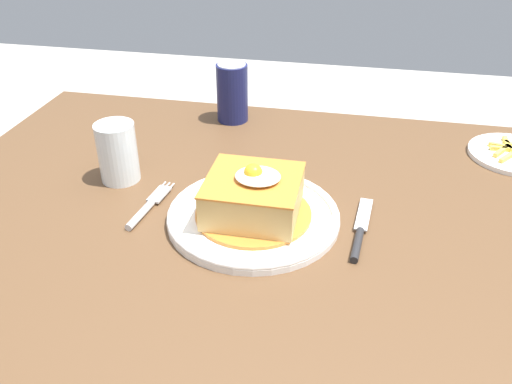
{
  "coord_description": "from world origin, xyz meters",
  "views": [
    {
      "loc": [
        0.13,
        -0.7,
        1.22
      ],
      "look_at": [
        -0.01,
        -0.0,
        0.78
      ],
      "focal_mm": 37.62,
      "sensor_mm": 36.0,
      "label": 1
    }
  ],
  "objects": [
    {
      "name": "dining_table",
      "position": [
        0.0,
        0.0,
        0.63
      ],
      "size": [
        1.16,
        0.85,
        0.74
      ],
      "color": "brown",
      "rests_on": "ground_plane"
    },
    {
      "name": "main_plate",
      "position": [
        -0.01,
        -0.02,
        0.75
      ],
      "size": [
        0.27,
        0.27,
        0.02
      ],
      "color": "white",
      "rests_on": "dining_table"
    },
    {
      "name": "sandwich_meal",
      "position": [
        -0.01,
        -0.02,
        0.79
      ],
      "size": [
        0.18,
        0.18,
        0.09
      ],
      "color": "orange",
      "rests_on": "main_plate"
    },
    {
      "name": "fork",
      "position": [
        -0.19,
        -0.03,
        0.75
      ],
      "size": [
        0.03,
        0.14,
        0.01
      ],
      "color": "silver",
      "rests_on": "dining_table"
    },
    {
      "name": "knife",
      "position": [
        0.15,
        -0.04,
        0.75
      ],
      "size": [
        0.03,
        0.17,
        0.01
      ],
      "color": "#262628",
      "rests_on": "dining_table"
    },
    {
      "name": "soda_can",
      "position": [
        -0.14,
        0.34,
        0.81
      ],
      "size": [
        0.07,
        0.07,
        0.12
      ],
      "color": "#191E51",
      "rests_on": "dining_table"
    },
    {
      "name": "drinking_glass",
      "position": [
        -0.27,
        0.06,
        0.79
      ],
      "size": [
        0.07,
        0.07,
        0.1
      ],
      "color": "#3F2314",
      "rests_on": "dining_table"
    }
  ]
}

